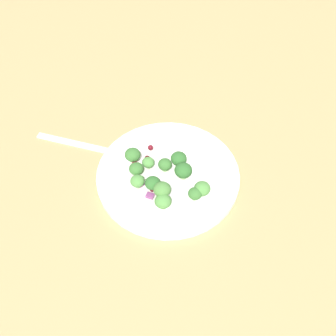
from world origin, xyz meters
TOP-DOWN VIEW (x-y plane):
  - ground_plane at (0.00, 0.00)cm, footprint 180.00×180.00cm
  - plate at (1.06, -1.71)cm, footprint 23.58×23.58cm
  - dressing_pool at (1.06, -1.71)cm, footprint 13.68×13.68cm
  - broccoli_floret_0 at (3.68, -7.56)cm, footprint 2.65×2.65cm
  - broccoli_floret_1 at (-1.18, -1.60)cm, footprint 2.63×2.63cm
  - broccoli_floret_2 at (2.74, -4.69)cm, footprint 2.05×2.05cm
  - broccoli_floret_3 at (6.51, -2.84)cm, footprint 2.28×2.28cm
  - broccoli_floret_4 at (5.14, -0.77)cm, footprint 2.46×2.46cm
  - broccoli_floret_5 at (1.46, 4.98)cm, footprint 2.21×2.21cm
  - broccoli_floret_6 at (1.05, -2.48)cm, footprint 2.28×2.28cm
  - broccoli_floret_7 at (5.01, 1.36)cm, footprint 2.71×2.71cm
  - broccoli_floret_8 at (-0.26, 5.06)cm, footprint 2.61×2.61cm
  - broccoli_floret_9 at (5.00, -5.04)cm, footprint 2.35×2.35cm
  - broccoli_floret_10 at (6.11, 2.78)cm, footprint 2.57×2.57cm
  - broccoli_floret_11 at (-0.36, 0.75)cm, footprint 2.84×2.84cm
  - cranberry_0 at (0.42, -7.38)cm, footprint 0.93×0.93cm
  - cranberry_1 at (5.01, 0.30)cm, footprint 0.92×0.92cm
  - cranberry_2 at (5.29, -0.72)cm, footprint 0.94×0.94cm
  - cranberry_3 at (4.02, -6.75)cm, footprint 0.89×0.89cm
  - cranberry_4 at (1.75, -6.15)cm, footprint 1.00×1.00cm
  - cranberry_5 at (-1.29, 4.39)cm, footprint 0.89×0.89cm
  - onion_bit_0 at (6.36, -0.43)cm, footprint 1.41×1.52cm
  - onion_bit_1 at (-0.66, 4.03)cm, footprint 1.77×1.78cm
  - onion_bit_2 at (5.96, -2.93)cm, footprint 1.02×1.20cm
  - fork at (6.58, -15.61)cm, footprint 11.32×16.76cm

SIDE VIEW (x-z plane):
  - ground_plane at x=0.00cm, z-range -2.00..0.00cm
  - fork at x=6.58cm, z-range 0.00..0.50cm
  - plate at x=1.06cm, z-range 0.01..1.71cm
  - dressing_pool at x=1.06cm, z-range 1.20..1.40cm
  - onion_bit_1 at x=-0.66cm, z-range 1.25..1.78cm
  - onion_bit_2 at x=5.96cm, z-range 1.39..1.87cm
  - cranberry_4 at x=1.75cm, z-range 1.23..2.23cm
  - onion_bit_0 at x=6.36cm, z-range 1.54..2.03cm
  - cranberry_1 at x=5.01cm, z-range 1.34..2.26cm
  - cranberry_3 at x=4.02cm, z-range 1.37..2.26cm
  - cranberry_2 at x=5.29cm, z-range 1.39..2.33cm
  - cranberry_5 at x=-1.29cm, z-range 1.56..2.45cm
  - cranberry_0 at x=0.42cm, z-range 1.64..2.57cm
  - broccoli_floret_9 at x=5.00cm, z-range 1.45..3.83cm
  - broccoli_floret_2 at x=2.74cm, z-range 1.71..3.78cm
  - broccoli_floret_3 at x=6.51cm, z-range 1.68..3.99cm
  - broccoli_floret_6 at x=1.05cm, z-range 1.70..4.01cm
  - broccoli_floret_0 at x=3.68cm, z-range 1.55..4.24cm
  - broccoli_floret_5 at x=1.46cm, z-range 1.80..4.04cm
  - broccoli_floret_10 at x=6.11cm, z-range 1.65..4.25cm
  - broccoli_floret_8 at x=-0.26cm, z-range 1.65..4.28cm
  - broccoli_floret_4 at x=5.14cm, z-range 1.91..4.40cm
  - broccoli_floret_1 at x=-1.18cm, z-range 2.02..4.68cm
  - broccoli_floret_11 at x=-0.36cm, z-range 2.02..4.89cm
  - broccoli_floret_7 at x=5.01cm, z-range 2.17..4.92cm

